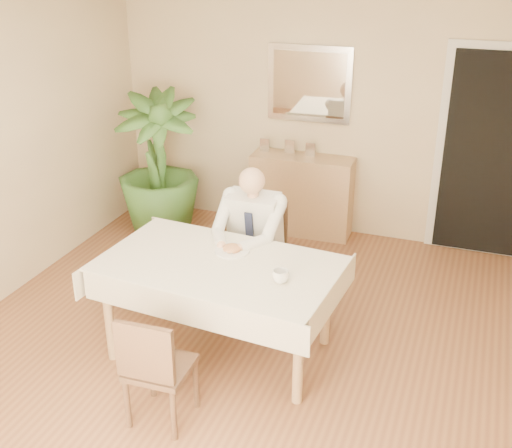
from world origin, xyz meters
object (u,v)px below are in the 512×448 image
(potted_palm, at_px, (158,165))
(seated_man, at_px, (248,237))
(sideboard, at_px, (302,195))
(dining_table, at_px, (219,273))
(chair_far, at_px, (260,246))
(chair_near, at_px, (154,366))
(coffee_mug, at_px, (281,276))

(potted_palm, bearing_deg, seated_man, -39.46)
(seated_man, distance_m, sideboard, 1.72)
(dining_table, bearing_deg, chair_far, 94.68)
(chair_near, height_order, coffee_mug, coffee_mug)
(sideboard, bearing_deg, chair_near, -92.28)
(chair_near, relative_size, coffee_mug, 7.13)
(potted_palm, bearing_deg, sideboard, 20.00)
(chair_near, bearing_deg, dining_table, 83.93)
(chair_far, bearing_deg, potted_palm, 141.52)
(dining_table, height_order, chair_near, chair_near)
(chair_far, height_order, seated_man, seated_man)
(chair_far, distance_m, coffee_mug, 1.16)
(coffee_mug, height_order, sideboard, coffee_mug)
(dining_table, relative_size, sideboard, 1.71)
(dining_table, distance_m, chair_near, 0.91)
(seated_man, bearing_deg, potted_palm, 140.54)
(coffee_mug, bearing_deg, sideboard, 102.85)
(dining_table, relative_size, seated_man, 1.44)
(chair_near, distance_m, sideboard, 3.17)
(chair_far, xyz_separation_m, seated_man, (0.00, -0.28, 0.21))
(chair_far, height_order, sideboard, chair_far)
(sideboard, bearing_deg, seated_man, -90.50)
(sideboard, bearing_deg, coffee_mug, -79.04)
(dining_table, bearing_deg, potted_palm, 133.68)
(seated_man, height_order, sideboard, seated_man)
(dining_table, relative_size, chair_near, 2.21)
(seated_man, relative_size, potted_palm, 0.83)
(seated_man, height_order, coffee_mug, seated_man)
(chair_far, bearing_deg, dining_table, -96.43)
(dining_table, height_order, coffee_mug, coffee_mug)
(chair_near, relative_size, seated_man, 0.65)
(dining_table, bearing_deg, seated_man, 94.68)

